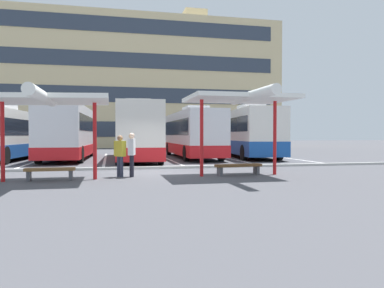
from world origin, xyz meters
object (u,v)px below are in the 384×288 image
at_px(coach_bus_0, 8,135).
at_px(waiting_shelter_1, 242,100).
at_px(bench_1, 238,167).
at_px(waiting_passenger_0, 120,153).
at_px(waiting_passenger_1, 132,151).
at_px(coach_bus_1, 69,133).
at_px(coach_bus_2, 137,133).
at_px(bench_0, 50,171).
at_px(coach_bus_3, 191,135).
at_px(waiting_shelter_0, 48,101).
at_px(coach_bus_4, 246,134).

height_order(coach_bus_0, waiting_shelter_1, coach_bus_0).
relative_size(bench_1, waiting_passenger_0, 1.22).
distance_m(waiting_shelter_1, waiting_passenger_1, 4.74).
distance_m(coach_bus_1, waiting_passenger_0, 11.59).
distance_m(coach_bus_1, waiting_passenger_1, 11.78).
bearing_deg(coach_bus_2, bench_0, -109.57).
xyz_separation_m(coach_bus_3, waiting_shelter_1, (-0.63, -12.06, 1.37)).
bearing_deg(bench_1, waiting_shelter_1, -90.00).
distance_m(coach_bus_3, bench_1, 11.81).
distance_m(coach_bus_3, bench_0, 14.28).
height_order(waiting_shelter_0, bench_1, waiting_shelter_0).
distance_m(coach_bus_2, waiting_passenger_1, 10.26).
xyz_separation_m(coach_bus_0, bench_0, (4.33, -11.78, -1.26)).
distance_m(waiting_shelter_1, waiting_passenger_0, 5.17).
bearing_deg(waiting_shelter_0, coach_bus_4, 45.97).
bearing_deg(waiting_passenger_1, bench_1, -4.51).
distance_m(coach_bus_0, waiting_shelter_1, 16.60).
bearing_deg(waiting_passenger_1, bench_0, -169.64).
height_order(waiting_shelter_0, waiting_shelter_1, waiting_shelter_1).
bearing_deg(coach_bus_0, coach_bus_4, 1.01).
bearing_deg(bench_1, coach_bus_0, 134.72).
height_order(coach_bus_1, bench_0, coach_bus_1).
bearing_deg(coach_bus_2, coach_bus_4, 9.42).
bearing_deg(bench_1, coach_bus_1, 123.68).
bearing_deg(coach_bus_4, waiting_shelter_1, -111.42).
relative_size(waiting_shelter_1, bench_1, 2.51).
height_order(coach_bus_0, waiting_passenger_0, coach_bus_0).
bearing_deg(coach_bus_1, coach_bus_0, 179.72).
bearing_deg(waiting_shelter_0, bench_0, 90.00).
height_order(coach_bus_3, coach_bus_4, coach_bus_4).
relative_size(bench_0, waiting_passenger_1, 1.01).
xyz_separation_m(coach_bus_0, waiting_passenger_0, (6.80, -11.18, -0.68)).
height_order(coach_bus_2, waiting_passenger_1, coach_bus_2).
distance_m(waiting_shelter_0, waiting_passenger_0, 3.22).
relative_size(coach_bus_4, waiting_passenger_1, 6.57).
distance_m(waiting_shelter_0, waiting_passenger_1, 3.52).
relative_size(coach_bus_1, waiting_shelter_0, 2.07).
height_order(coach_bus_4, waiting_shelter_1, coach_bus_4).
xyz_separation_m(waiting_shelter_1, waiting_passenger_0, (-4.67, 0.74, -2.08)).
relative_size(waiting_shelter_0, waiting_passenger_0, 3.14).
distance_m(coach_bus_0, bench_1, 16.35).
xyz_separation_m(coach_bus_3, coach_bus_4, (4.16, 0.15, 0.07)).
bearing_deg(waiting_passenger_0, waiting_shelter_0, -160.54).
relative_size(coach_bus_3, bench_0, 6.32).
height_order(coach_bus_0, bench_1, coach_bus_0).
height_order(coach_bus_1, waiting_shelter_1, coach_bus_1).
relative_size(coach_bus_2, waiting_shelter_0, 2.48).
bearing_deg(bench_1, coach_bus_2, 107.54).
relative_size(coach_bus_1, waiting_shelter_1, 2.11).
distance_m(coach_bus_4, bench_1, 12.87).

